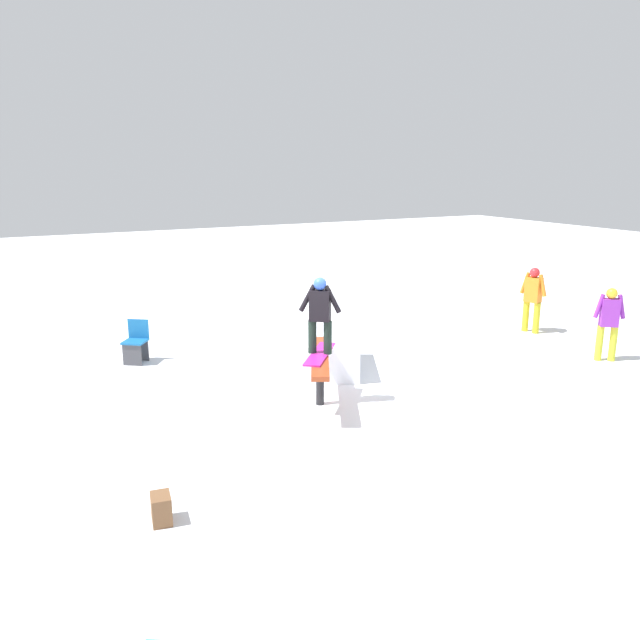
% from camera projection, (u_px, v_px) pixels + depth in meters
% --- Properties ---
extents(ground_plane, '(60.00, 60.00, 0.00)m').
position_uv_depth(ground_plane, '(320.00, 404.00, 10.66)').
color(ground_plane, white).
extents(rail_feature, '(2.13, 1.28, 0.89)m').
position_uv_depth(rail_feature, '(320.00, 363.00, 10.48)').
color(rail_feature, black).
rests_on(rail_feature, ground).
extents(snow_kicker_ramp, '(2.29, 2.16, 0.72)m').
position_uv_depth(snow_kicker_ramp, '(319.00, 352.00, 12.37)').
color(snow_kicker_ramp, white).
rests_on(snow_kicker_ramp, ground).
extents(main_rider_on_rail, '(1.20, 1.06, 1.32)m').
position_uv_depth(main_rider_on_rail, '(320.00, 317.00, 10.29)').
color(main_rider_on_rail, '#CE2398').
rests_on(main_rider_on_rail, rail_feature).
extents(bystander_orange, '(0.70, 0.31, 1.59)m').
position_uv_depth(bystander_orange, '(533.00, 296.00, 15.02)').
color(bystander_orange, gold).
rests_on(bystander_orange, ground).
extents(bystander_purple, '(0.44, 0.56, 1.54)m').
position_uv_depth(bystander_purple, '(609.00, 320.00, 12.82)').
color(bystander_purple, gold).
rests_on(bystander_purple, ground).
extents(folding_chair, '(0.61, 0.61, 0.88)m').
position_uv_depth(folding_chair, '(136.00, 343.00, 12.82)').
color(folding_chair, '#3F3F44').
rests_on(folding_chair, ground).
extents(backpack_on_snow, '(0.33, 0.26, 0.34)m').
position_uv_depth(backpack_on_snow, '(161.00, 509.00, 7.11)').
color(backpack_on_snow, brown).
rests_on(backpack_on_snow, ground).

